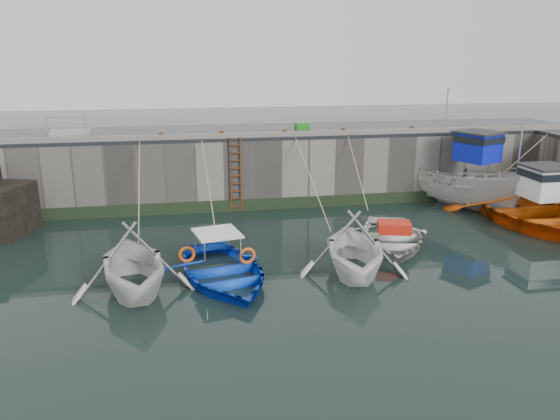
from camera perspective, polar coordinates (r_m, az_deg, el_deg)
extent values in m
plane|color=black|center=(14.90, 7.37, -10.07)|extent=(120.00, 120.00, 0.00)
cube|color=slate|center=(26.06, -0.88, 4.79)|extent=(30.00, 5.00, 3.00)
cube|color=black|center=(25.81, -0.89, 8.23)|extent=(30.00, 5.00, 0.16)
cube|color=slate|center=(23.49, 0.08, 7.93)|extent=(30.00, 0.30, 0.20)
cube|color=black|center=(23.91, 0.16, 0.70)|extent=(30.00, 0.08, 0.50)
cylinder|color=#3F1E0F|center=(23.25, -5.22, 3.63)|extent=(0.07, 0.07, 3.20)
cylinder|color=#3F1E0F|center=(23.30, -4.14, 3.68)|extent=(0.07, 0.07, 3.20)
cube|color=#3F1E0F|center=(23.57, -4.60, 0.44)|extent=(0.44, 0.06, 0.05)
cube|color=#3F1E0F|center=(23.49, -4.62, 1.21)|extent=(0.44, 0.06, 0.05)
cube|color=#3F1E0F|center=(23.41, -4.63, 1.99)|extent=(0.44, 0.06, 0.05)
cube|color=#3F1E0F|center=(23.33, -4.65, 2.78)|extent=(0.44, 0.06, 0.05)
cube|color=#3F1E0F|center=(23.26, -4.67, 3.57)|extent=(0.44, 0.06, 0.05)
cube|color=#3F1E0F|center=(23.19, -4.69, 4.37)|extent=(0.44, 0.06, 0.05)
cube|color=#3F1E0F|center=(23.13, -4.71, 5.17)|extent=(0.44, 0.06, 0.05)
cube|color=#3F1E0F|center=(23.07, -4.72, 5.98)|extent=(0.44, 0.06, 0.05)
cube|color=#3F1E0F|center=(23.02, -4.74, 6.79)|extent=(0.44, 0.06, 0.05)
imported|color=silver|center=(16.37, -15.00, -8.06)|extent=(4.39, 4.88, 2.28)
imported|color=blue|center=(16.65, -5.99, -7.16)|extent=(4.39, 5.50, 1.02)
imported|color=silver|center=(17.21, 7.59, -6.43)|extent=(4.32, 4.79, 2.22)
imported|color=silver|center=(20.03, 11.49, -3.38)|extent=(4.49, 5.40, 0.96)
imported|color=silver|center=(25.56, 18.51, 2.34)|extent=(4.83, 6.83, 2.47)
cube|color=#0C19C2|center=(24.88, 19.98, 6.18)|extent=(1.89, 1.94, 1.20)
cube|color=black|center=(24.83, 20.05, 6.97)|extent=(1.97, 2.02, 0.28)
cube|color=#262628|center=(24.79, 20.12, 7.63)|extent=(2.16, 2.21, 0.08)
cylinder|color=#A5A8AD|center=(25.83, 16.91, 8.78)|extent=(0.08, 0.08, 3.00)
imported|color=#E2530B|center=(24.13, 24.75, -0.25)|extent=(5.26, 7.34, 1.51)
cube|color=white|center=(23.36, 25.96, 2.56)|extent=(1.41, 1.51, 1.20)
cube|color=black|center=(23.29, 26.06, 3.39)|extent=(1.47, 1.57, 0.28)
cube|color=#262628|center=(23.24, 26.15, 4.09)|extent=(1.61, 1.71, 0.08)
cylinder|color=#A5A8AD|center=(24.63, 23.76, 5.56)|extent=(0.08, 0.08, 3.00)
cube|color=#1D7A16|center=(25.79, 2.32, 8.73)|extent=(0.71, 0.48, 0.30)
cylinder|color=#A5A8AD|center=(24.07, -23.19, 7.82)|extent=(0.05, 0.05, 1.00)
cylinder|color=#A5A8AD|center=(23.79, -19.64, 8.10)|extent=(0.05, 0.05, 1.00)
cylinder|color=#A5A8AD|center=(23.87, -21.54, 9.06)|extent=(1.50, 0.05, 0.05)
cube|color=gray|center=(24.46, -21.13, 7.17)|extent=(1.60, 0.35, 0.18)
cube|color=gray|center=(24.78, -21.03, 7.70)|extent=(1.60, 0.35, 0.18)
cylinder|color=#3F1E0F|center=(23.21, -12.31, 7.58)|extent=(0.18, 0.18, 0.28)
cylinder|color=#3F1E0F|center=(23.26, -6.09, 7.87)|extent=(0.18, 0.18, 0.28)
cylinder|color=#3F1E0F|center=(23.62, 0.51, 8.07)|extent=(0.18, 0.18, 0.28)
cylinder|color=#3F1E0F|center=(24.25, 6.62, 8.17)|extent=(0.18, 0.18, 0.28)
cylinder|color=#3F1E0F|center=(25.37, 13.62, 8.17)|extent=(0.18, 0.18, 0.28)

